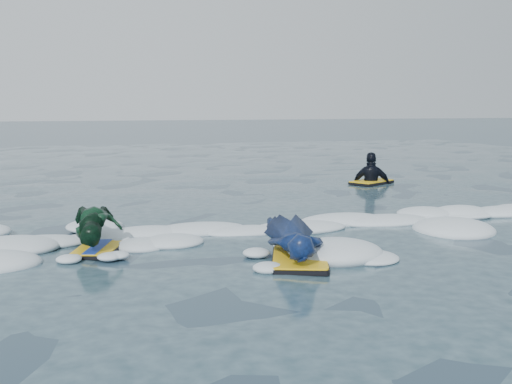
% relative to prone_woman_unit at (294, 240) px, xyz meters
% --- Properties ---
extents(ground, '(120.00, 120.00, 0.00)m').
position_rel_prone_woman_unit_xyz_m(ground, '(-0.42, 0.17, -0.23)').
color(ground, '#1B3642').
rests_on(ground, ground).
extents(foam_band, '(12.00, 3.10, 0.30)m').
position_rel_prone_woman_unit_xyz_m(foam_band, '(-0.42, 1.20, -0.23)').
color(foam_band, silver).
rests_on(foam_band, ground).
extents(prone_woman_unit, '(0.94, 1.78, 0.44)m').
position_rel_prone_woman_unit_xyz_m(prone_woman_unit, '(0.00, 0.00, 0.00)').
color(prone_woman_unit, black).
rests_on(prone_woman_unit, ground).
extents(prone_child_unit, '(0.75, 1.37, 0.52)m').
position_rel_prone_woman_unit_xyz_m(prone_child_unit, '(-2.19, 1.14, 0.04)').
color(prone_child_unit, black).
rests_on(prone_child_unit, ground).
extents(waiting_rider_unit, '(1.19, 1.03, 1.56)m').
position_rel_prone_woman_unit_xyz_m(waiting_rider_unit, '(3.90, 6.14, -0.29)').
color(waiting_rider_unit, black).
rests_on(waiting_rider_unit, ground).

